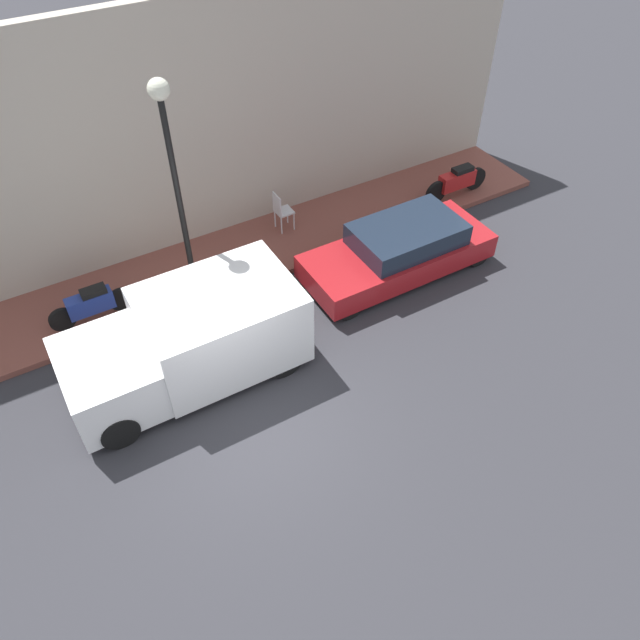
% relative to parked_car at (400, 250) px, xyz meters
% --- Properties ---
extents(ground_plane, '(60.00, 60.00, 0.00)m').
position_rel_parked_car_xyz_m(ground_plane, '(-2.23, 4.78, -0.58)').
color(ground_plane, '#2D2D33').
extents(sidewalk, '(2.23, 19.93, 0.14)m').
position_rel_parked_car_xyz_m(sidewalk, '(2.23, 4.78, -0.51)').
color(sidewalk, brown).
rests_on(sidewalk, ground_plane).
extents(building_facade, '(0.30, 19.93, 5.52)m').
position_rel_parked_car_xyz_m(building_facade, '(3.49, 4.78, 2.18)').
color(building_facade, '#B2A899').
rests_on(building_facade, ground_plane).
extents(parked_car, '(1.73, 4.39, 1.20)m').
position_rel_parked_car_xyz_m(parked_car, '(0.00, 0.00, 0.00)').
color(parked_car, maroon).
rests_on(parked_car, ground_plane).
extents(delivery_van, '(2.08, 4.43, 1.75)m').
position_rel_parked_car_xyz_m(delivery_van, '(-0.54, 5.27, 0.32)').
color(delivery_van, white).
rests_on(delivery_van, ground_plane).
extents(motorcycle_red, '(0.30, 1.91, 0.80)m').
position_rel_parked_car_xyz_m(motorcycle_red, '(1.61, -2.97, -0.00)').
color(motorcycle_red, '#B21E1E').
rests_on(motorcycle_red, sidewalk).
extents(motorcycle_blue, '(0.30, 1.76, 0.77)m').
position_rel_parked_car_xyz_m(motorcycle_blue, '(1.79, 6.52, -0.03)').
color(motorcycle_blue, navy).
rests_on(motorcycle_blue, sidewalk).
extents(streetlamp, '(0.39, 0.39, 4.79)m').
position_rel_parked_car_xyz_m(streetlamp, '(1.47, 4.38, 2.93)').
color(streetlamp, black).
rests_on(streetlamp, sidewalk).
extents(cafe_chair, '(0.40, 0.40, 1.00)m').
position_rel_parked_car_xyz_m(cafe_chair, '(2.60, 1.65, 0.13)').
color(cafe_chair, silver).
rests_on(cafe_chair, sidewalk).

